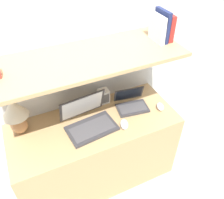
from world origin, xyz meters
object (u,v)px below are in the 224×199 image
object	(u,v)px
second_mouse	(160,107)
router_box	(104,96)
computer_mouse	(124,124)
table_lamp	(15,113)
book_navy	(162,26)
book_red	(167,27)
laptop_large	(89,121)
book_white	(157,28)
laptop_small	(131,104)

from	to	relation	value
second_mouse	router_box	distance (m)	0.51
computer_mouse	second_mouse	distance (m)	0.39
table_lamp	book_navy	bearing A→B (deg)	-4.52
router_box	book_red	xyz separation A→B (m)	(0.46, -0.15, 0.61)
laptop_large	computer_mouse	size ratio (longest dim) A/B	3.25
second_mouse	book_red	xyz separation A→B (m)	(0.05, 0.15, 0.65)
computer_mouse	book_red	size ratio (longest dim) A/B	0.65
second_mouse	router_box	bearing A→B (deg)	144.32
laptop_large	router_box	size ratio (longest dim) A/B	3.21
book_red	book_navy	size ratio (longest dim) A/B	0.85
laptop_large	second_mouse	xyz separation A→B (m)	(0.64, -0.07, -0.03)
book_white	book_red	bearing A→B (deg)	0.00
book_navy	book_white	size ratio (longest dim) A/B	1.14
laptop_large	book_white	xyz separation A→B (m)	(0.61, 0.08, 0.63)
table_lamp	book_red	world-z (taller)	book_red
second_mouse	laptop_small	bearing A→B (deg)	150.04
router_box	book_red	world-z (taller)	book_red
table_lamp	second_mouse	size ratio (longest dim) A/B	2.72
computer_mouse	second_mouse	xyz separation A→B (m)	(0.38, 0.06, 0.00)
laptop_large	book_white	bearing A→B (deg)	7.19
router_box	book_red	bearing A→B (deg)	-17.54
computer_mouse	book_navy	distance (m)	0.80
second_mouse	book_navy	distance (m)	0.69
book_red	router_box	bearing A→B (deg)	162.46
computer_mouse	router_box	bearing A→B (deg)	94.38
second_mouse	book_red	size ratio (longest dim) A/B	0.58
router_box	book_navy	world-z (taller)	book_navy
router_box	book_navy	size ratio (longest dim) A/B	0.56
laptop_small	book_navy	bearing A→B (deg)	5.33
laptop_large	second_mouse	distance (m)	0.64
book_white	laptop_large	bearing A→B (deg)	-172.81
laptop_large	book_red	xyz separation A→B (m)	(0.69, 0.08, 0.62)
laptop_small	computer_mouse	world-z (taller)	laptop_small
book_red	book_white	xyz separation A→B (m)	(-0.08, 0.00, 0.00)
laptop_small	book_navy	size ratio (longest dim) A/B	1.28
computer_mouse	book_navy	bearing A→B (deg)	27.57
book_white	book_navy	bearing A→B (deg)	0.00
book_white	table_lamp	bearing A→B (deg)	175.32
laptop_small	second_mouse	size ratio (longest dim) A/B	2.57
table_lamp	laptop_large	size ratio (longest dim) A/B	0.75
second_mouse	book_red	bearing A→B (deg)	69.77
laptop_small	book_white	bearing A→B (deg)	6.42
laptop_small	router_box	xyz separation A→B (m)	(-0.19, 0.17, 0.03)
table_lamp	book_red	size ratio (longest dim) A/B	1.58
table_lamp	laptop_small	size ratio (longest dim) A/B	1.06
table_lamp	second_mouse	distance (m)	1.18
table_lamp	second_mouse	bearing A→B (deg)	-11.80
book_navy	second_mouse	bearing A→B (deg)	-93.94
laptop_large	table_lamp	bearing A→B (deg)	161.64
laptop_large	book_white	distance (m)	0.87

